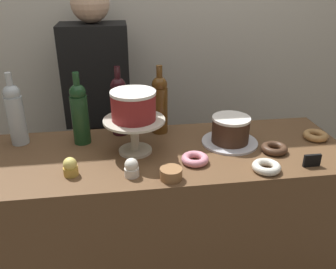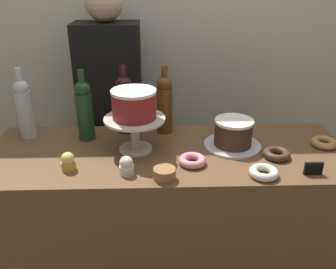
% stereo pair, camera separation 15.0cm
% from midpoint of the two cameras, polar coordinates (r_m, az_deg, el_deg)
% --- Properties ---
extents(back_wall, '(6.00, 0.05, 2.60)m').
position_cam_midpoint_polar(back_wall, '(2.25, 1.25, 15.80)').
color(back_wall, beige).
rests_on(back_wall, ground_plane).
extents(display_counter, '(1.57, 0.56, 0.94)m').
position_cam_midpoint_polar(display_counter, '(1.81, 2.48, -16.11)').
color(display_counter, brown).
rests_on(display_counter, ground_plane).
extents(cake_stand_pedestal, '(0.26, 0.26, 0.15)m').
position_cam_midpoint_polar(cake_stand_pedestal, '(1.51, -2.48, 0.97)').
color(cake_stand_pedestal, beige).
rests_on(cake_stand_pedestal, display_counter).
extents(white_layer_cake, '(0.19, 0.19, 0.12)m').
position_cam_midpoint_polar(white_layer_cake, '(1.46, -2.56, 4.84)').
color(white_layer_cake, maroon).
rests_on(white_layer_cake, cake_stand_pedestal).
extents(silver_serving_platter, '(0.25, 0.25, 0.01)m').
position_cam_midpoint_polar(silver_serving_platter, '(1.62, 12.89, -1.73)').
color(silver_serving_platter, silver).
rests_on(silver_serving_platter, display_counter).
extents(chocolate_round_cake, '(0.17, 0.17, 0.12)m').
position_cam_midpoint_polar(chocolate_round_cake, '(1.59, 13.11, 0.31)').
color(chocolate_round_cake, '#3D2619').
rests_on(chocolate_round_cake, silver_serving_platter).
extents(wine_bottle_amber, '(0.08, 0.08, 0.33)m').
position_cam_midpoint_polar(wine_bottle_amber, '(1.67, 2.03, 4.97)').
color(wine_bottle_amber, '#5B3814').
rests_on(wine_bottle_amber, display_counter).
extents(wine_bottle_green, '(0.08, 0.08, 0.33)m').
position_cam_midpoint_polar(wine_bottle_green, '(1.63, -10.67, 3.94)').
color(wine_bottle_green, '#193D1E').
rests_on(wine_bottle_green, display_counter).
extents(wine_bottle_dark_red, '(0.08, 0.08, 0.33)m').
position_cam_midpoint_polar(wine_bottle_dark_red, '(1.68, -4.44, 4.99)').
color(wine_bottle_dark_red, black).
rests_on(wine_bottle_dark_red, display_counter).
extents(wine_bottle_clear, '(0.08, 0.08, 0.33)m').
position_cam_midpoint_polar(wine_bottle_clear, '(1.72, -19.73, 4.06)').
color(wine_bottle_clear, '#B2BCC1').
rests_on(wine_bottle_clear, display_counter).
extents(cupcake_lemon, '(0.06, 0.06, 0.07)m').
position_cam_midpoint_polar(cupcake_lemon, '(1.42, -12.83, -4.35)').
color(cupcake_lemon, gold).
rests_on(cupcake_lemon, display_counter).
extents(cupcake_vanilla, '(0.06, 0.06, 0.07)m').
position_cam_midpoint_polar(cupcake_vanilla, '(1.36, -3.55, -5.10)').
color(cupcake_vanilla, white).
rests_on(cupcake_vanilla, display_counter).
extents(donut_maple, '(0.11, 0.11, 0.03)m').
position_cam_midpoint_polar(donut_maple, '(1.75, 26.04, -1.26)').
color(donut_maple, '#B27F47').
rests_on(donut_maple, display_counter).
extents(donut_sugar, '(0.11, 0.11, 0.03)m').
position_cam_midpoint_polar(donut_sugar, '(1.42, 18.07, -5.87)').
color(donut_sugar, silver).
rests_on(donut_sugar, display_counter).
extents(donut_chocolate, '(0.11, 0.11, 0.03)m').
position_cam_midpoint_polar(donut_chocolate, '(1.57, 19.69, -3.02)').
color(donut_chocolate, '#472D1E').
rests_on(donut_chocolate, display_counter).
extents(donut_pink, '(0.11, 0.11, 0.03)m').
position_cam_midpoint_polar(donut_pink, '(1.44, 6.91, -4.23)').
color(donut_pink, pink).
rests_on(donut_pink, display_counter).
extents(cookie_stack, '(0.08, 0.08, 0.04)m').
position_cam_midpoint_polar(cookie_stack, '(1.33, 2.67, -6.38)').
color(cookie_stack, olive).
rests_on(cookie_stack, display_counter).
extents(price_sign_chalkboard, '(0.07, 0.01, 0.05)m').
position_cam_midpoint_polar(price_sign_chalkboard, '(1.50, 25.00, -5.03)').
color(price_sign_chalkboard, black).
rests_on(price_sign_chalkboard, display_counter).
extents(barista_figure, '(0.36, 0.22, 1.60)m').
position_cam_midpoint_polar(barista_figure, '(2.15, -6.96, 2.40)').
color(barista_figure, black).
rests_on(barista_figure, ground_plane).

